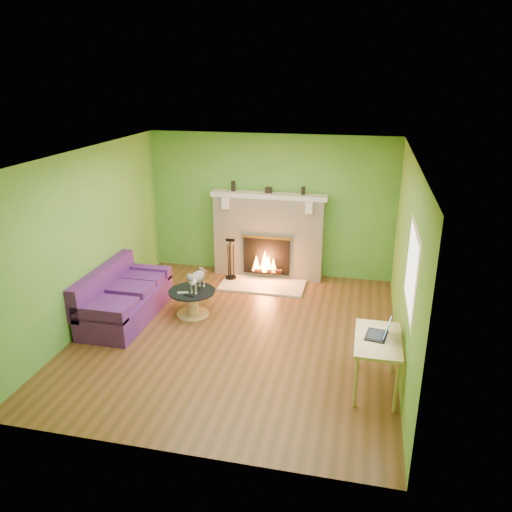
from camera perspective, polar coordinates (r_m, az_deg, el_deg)
The scene contains 22 objects.
floor at distance 7.39m, azimuth -2.15°, elevation -8.86°, with size 5.00×5.00×0.00m, color #553618.
ceiling at distance 6.54m, azimuth -2.45°, elevation 11.48°, with size 5.00×5.00×0.00m, color white.
wall_back at distance 9.19m, azimuth 1.69°, elevation 5.76°, with size 5.00×5.00×0.00m, color #4C902F.
wall_front at distance 4.70m, azimuth -10.16°, elevation -9.32°, with size 5.00×5.00×0.00m, color #4C902F.
wall_left at distance 7.72m, azimuth -18.67°, elevation 1.86°, with size 5.00×5.00×0.00m, color #4C902F.
wall_right at distance 6.68m, azimuth 16.74°, elevation -0.75°, with size 5.00×5.00×0.00m, color #4C902F.
window_frame at distance 5.75m, azimuth 17.38°, elevation -1.54°, with size 1.20×1.20×0.00m, color silver.
window_pane at distance 5.75m, azimuth 17.31°, elevation -1.54°, with size 1.06×1.06×0.00m, color white.
fireplace at distance 9.16m, azimuth 1.44°, elevation 2.29°, with size 2.10×0.46×1.58m.
hearth at distance 8.96m, azimuth 0.75°, elevation -3.32°, with size 1.50×0.75×0.03m, color beige.
mantel at distance 8.94m, azimuth 1.45°, elevation 6.93°, with size 2.10×0.28×0.08m, color beige.
sofa at distance 8.00m, azimuth -14.99°, elevation -4.77°, with size 0.85×1.78×0.80m.
coffee_table at distance 7.89m, azimuth -7.29°, elevation -5.11°, with size 0.73×0.73×0.41m.
desk at distance 6.10m, azimuth 13.73°, elevation -9.81°, with size 0.53×0.92×0.68m.
cat at distance 7.77m, azimuth -6.72°, elevation -2.65°, with size 0.21×0.58×0.36m, color slate, non-canonical shape.
remote_silver at distance 7.75m, azimuth -8.34°, elevation -4.17°, with size 0.17×0.04×0.02m, color #99999C.
remote_black at distance 7.66m, azimuth -7.66°, elevation -4.45°, with size 0.16×0.04×0.02m, color black.
laptop at distance 6.05m, azimuth 13.69°, elevation -7.92°, with size 0.27×0.31×0.23m, color black, non-canonical shape.
fire_tools at distance 9.08m, azimuth -2.93°, elevation -0.29°, with size 0.20×0.20×0.77m, color black, non-canonical shape.
mantel_vase_left at distance 9.09m, azimuth -2.61°, elevation 7.98°, with size 0.08×0.08×0.18m, color black.
mantel_vase_right at distance 8.85m, azimuth 5.43°, elevation 7.44°, with size 0.07×0.07×0.14m, color black.
mantel_box at distance 8.95m, azimuth 1.46°, elevation 7.54°, with size 0.12×0.08×0.10m, color black.
Camera 1 is at (1.67, -6.25, 3.59)m, focal length 35.00 mm.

